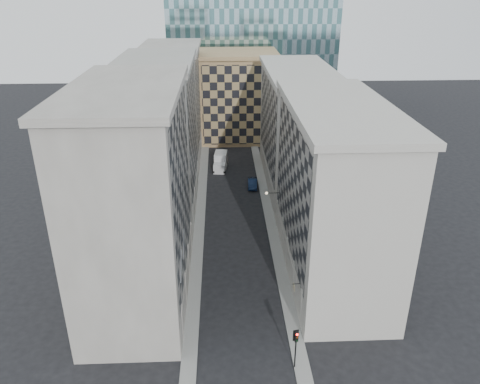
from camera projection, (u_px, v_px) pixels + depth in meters
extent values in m
plane|color=black|center=(245.00, 359.00, 44.30)|extent=(260.00, 260.00, 0.00)
cube|color=gray|center=(200.00, 214.00, 71.31)|extent=(1.50, 100.00, 0.15)
cube|color=gray|center=(269.00, 213.00, 71.71)|extent=(1.50, 100.00, 0.15)
cube|color=gray|center=(135.00, 202.00, 49.07)|extent=(10.00, 22.00, 23.00)
cube|color=gray|center=(181.00, 188.00, 48.63)|extent=(0.25, 19.36, 18.00)
cube|color=gray|center=(186.00, 279.00, 53.38)|extent=(0.45, 21.12, 3.20)
cube|color=gray|center=(124.00, 89.00, 44.13)|extent=(10.80, 22.80, 0.70)
cylinder|color=gray|center=(178.00, 323.00, 45.64)|extent=(0.90, 0.90, 4.40)
cylinder|color=gray|center=(182.00, 289.00, 50.63)|extent=(0.90, 0.90, 4.40)
cylinder|color=gray|center=(186.00, 261.00, 55.63)|extent=(0.90, 0.90, 4.40)
cylinder|color=gray|center=(188.00, 238.00, 60.62)|extent=(0.90, 0.90, 4.40)
cube|color=gray|center=(160.00, 140.00, 69.26)|extent=(10.00, 22.00, 22.00)
cube|color=gray|center=(192.00, 130.00, 68.82)|extent=(0.25, 19.36, 17.00)
cube|color=gray|center=(195.00, 197.00, 73.36)|extent=(0.45, 21.12, 3.20)
cube|color=gray|center=(154.00, 62.00, 64.52)|extent=(10.80, 22.80, 0.70)
cylinder|color=gray|center=(191.00, 218.00, 65.61)|extent=(0.90, 0.90, 4.40)
cylinder|color=gray|center=(193.00, 201.00, 70.61)|extent=(0.90, 0.90, 4.40)
cylinder|color=gray|center=(194.00, 186.00, 75.60)|extent=(0.90, 0.90, 4.40)
cylinder|color=gray|center=(196.00, 173.00, 80.60)|extent=(0.90, 0.90, 4.40)
cube|color=gray|center=(173.00, 106.00, 89.44)|extent=(10.00, 22.00, 21.00)
cube|color=gray|center=(198.00, 98.00, 89.00)|extent=(0.25, 19.36, 16.00)
cube|color=gray|center=(200.00, 150.00, 93.34)|extent=(0.45, 21.12, 3.20)
cube|color=gray|center=(169.00, 48.00, 84.92)|extent=(10.80, 22.80, 0.70)
cylinder|color=gray|center=(197.00, 162.00, 85.59)|extent=(0.90, 0.90, 4.40)
cylinder|color=gray|center=(198.00, 152.00, 90.59)|extent=(0.90, 0.90, 4.40)
cylinder|color=gray|center=(199.00, 143.00, 95.58)|extent=(0.90, 0.90, 4.40)
cylinder|color=gray|center=(200.00, 135.00, 100.57)|extent=(0.90, 0.90, 4.40)
cube|color=#B4AEA5|center=(333.00, 195.00, 54.18)|extent=(10.00, 26.00, 20.00)
cube|color=gray|center=(292.00, 184.00, 53.36)|extent=(0.25, 22.88, 15.00)
cube|color=#B4AEA5|center=(289.00, 257.00, 57.49)|extent=(0.45, 24.96, 3.20)
cube|color=#B4AEA5|center=(341.00, 107.00, 49.86)|extent=(10.80, 26.80, 0.70)
cylinder|color=#B4AEA5|center=(304.00, 308.00, 47.81)|extent=(0.90, 0.90, 4.40)
cylinder|color=#B4AEA5|center=(297.00, 278.00, 52.53)|extent=(0.90, 0.90, 4.40)
cylinder|color=#B4AEA5|center=(290.00, 253.00, 57.25)|extent=(0.90, 0.90, 4.40)
cylinder|color=#B4AEA5|center=(285.00, 232.00, 61.97)|extent=(0.90, 0.90, 4.40)
cylinder|color=#B4AEA5|center=(280.00, 214.00, 66.69)|extent=(0.90, 0.90, 4.40)
cube|color=#B4AEA5|center=(297.00, 130.00, 78.90)|extent=(10.00, 28.00, 19.00)
cube|color=gray|center=(269.00, 122.00, 78.09)|extent=(0.25, 24.64, 14.00)
cube|color=#B4AEA5|center=(268.00, 174.00, 82.01)|extent=(0.45, 26.88, 3.20)
cube|color=#B4AEA5|center=(300.00, 71.00, 74.79)|extent=(10.80, 28.80, 0.70)
cube|color=#A38256|center=(238.00, 98.00, 102.37)|extent=(16.00, 14.00, 18.00)
cube|color=tan|center=(239.00, 106.00, 95.93)|extent=(15.20, 0.25, 16.50)
cube|color=#A38256|center=(238.00, 53.00, 98.45)|extent=(16.80, 14.80, 0.80)
cube|color=#312C26|center=(227.00, 64.00, 112.92)|extent=(6.00, 6.00, 28.00)
cylinder|color=gray|center=(181.00, 266.00, 44.37)|extent=(0.10, 2.33, 2.33)
cylinder|color=gray|center=(184.00, 244.00, 48.00)|extent=(0.10, 2.33, 2.33)
cylinder|color=black|center=(273.00, 193.00, 63.71)|extent=(1.80, 0.08, 0.08)
sphere|color=#FFE5B2|center=(267.00, 193.00, 63.67)|extent=(0.36, 0.36, 0.36)
cylinder|color=black|center=(295.00, 354.00, 42.62)|extent=(0.13, 0.13, 3.04)
cube|color=black|center=(296.00, 337.00, 41.77)|extent=(0.37, 0.32, 1.05)
cube|color=black|center=(296.00, 335.00, 41.92)|extent=(0.52, 0.14, 1.19)
sphere|color=#FF0C07|center=(297.00, 335.00, 41.49)|extent=(0.19, 0.19, 0.19)
sphere|color=#331E05|center=(297.00, 338.00, 41.64)|extent=(0.19, 0.19, 0.19)
sphere|color=black|center=(297.00, 341.00, 41.78)|extent=(0.19, 0.19, 0.19)
cube|color=silver|center=(220.00, 168.00, 86.55)|extent=(2.36, 2.54, 1.74)
cube|color=silver|center=(221.00, 160.00, 88.57)|extent=(2.58, 3.70, 3.00)
cylinder|color=black|center=(214.00, 171.00, 86.08)|extent=(0.38, 0.90, 0.87)
cylinder|color=black|center=(224.00, 172.00, 85.97)|extent=(0.38, 0.90, 0.87)
cylinder|color=black|center=(217.00, 163.00, 90.12)|extent=(0.38, 0.90, 0.87)
cylinder|color=black|center=(227.00, 163.00, 90.01)|extent=(0.38, 0.90, 0.87)
imported|color=#101E3B|center=(252.00, 183.00, 80.41)|extent=(1.74, 4.45, 1.44)
cylinder|color=black|center=(296.00, 284.00, 48.15)|extent=(0.81, 0.14, 0.06)
cube|color=#C7B992|center=(294.00, 287.00, 48.31)|extent=(0.13, 0.71, 0.70)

